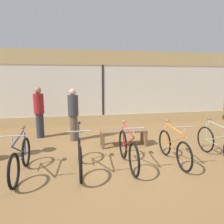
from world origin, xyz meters
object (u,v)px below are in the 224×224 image
(bicycle_left, at_px, (80,153))
(display_bench, at_px, (124,133))
(bicycle_far_left, at_px, (21,159))
(bicycle_right, at_px, (173,147))
(bicycle_far_right, at_px, (218,144))
(customer_by_window, at_px, (73,113))
(customer_near_rack, at_px, (39,111))
(bicycle_center, at_px, (128,150))

(bicycle_left, height_order, display_bench, bicycle_left)
(bicycle_far_left, bearing_deg, display_bench, 28.76)
(bicycle_far_left, xyz_separation_m, bicycle_right, (3.55, 0.05, 0.00))
(bicycle_far_left, relative_size, bicycle_left, 0.92)
(bicycle_far_right, bearing_deg, bicycle_left, 179.57)
(bicycle_right, height_order, customer_by_window, customer_by_window)
(bicycle_left, relative_size, bicycle_far_right, 1.01)
(bicycle_left, xyz_separation_m, bicycle_far_right, (3.53, -0.03, 0.00))
(bicycle_left, height_order, customer_near_rack, customer_near_rack)
(bicycle_far_left, distance_m, customer_by_window, 2.58)
(customer_near_rack, distance_m, customer_by_window, 1.29)
(bicycle_far_left, bearing_deg, customer_by_window, 63.80)
(bicycle_far_left, height_order, bicycle_center, bicycle_center)
(bicycle_far_left, relative_size, bicycle_center, 0.97)
(bicycle_right, bearing_deg, customer_near_rack, 142.51)
(bicycle_far_left, xyz_separation_m, bicycle_center, (2.38, 0.04, 0.03))
(bicycle_left, distance_m, customer_near_rack, 3.12)
(bicycle_far_left, height_order, customer_by_window, customer_by_window)
(customer_near_rack, relative_size, customer_by_window, 1.01)
(bicycle_left, relative_size, customer_by_window, 1.04)
(display_bench, distance_m, customer_by_window, 1.79)
(bicycle_right, bearing_deg, bicycle_far_left, -179.13)
(bicycle_far_right, distance_m, display_bench, 2.59)
(bicycle_far_left, relative_size, display_bench, 1.20)
(bicycle_far_left, bearing_deg, bicycle_left, 1.42)
(bicycle_far_right, height_order, customer_by_window, customer_by_window)
(bicycle_right, distance_m, display_bench, 1.67)
(bicycle_right, bearing_deg, bicycle_center, -179.12)
(bicycle_right, distance_m, bicycle_far_right, 1.23)
(customer_by_window, bearing_deg, bicycle_far_right, -31.70)
(bicycle_far_left, distance_m, bicycle_right, 3.55)
(bicycle_far_left, xyz_separation_m, customer_near_rack, (-0.05, 2.81, 0.55))
(bicycle_far_right, relative_size, display_bench, 1.28)
(bicycle_left, height_order, bicycle_right, bicycle_left)
(bicycle_far_left, relative_size, bicycle_right, 1.00)
(display_bench, bearing_deg, bicycle_center, -99.88)
(bicycle_far_left, xyz_separation_m, display_bench, (2.62, 1.44, 0.03))
(customer_near_rack, bearing_deg, bicycle_left, -65.00)
(bicycle_center, relative_size, customer_by_window, 1.00)
(bicycle_right, relative_size, customer_by_window, 0.97)
(display_bench, height_order, customer_by_window, customer_by_window)
(customer_near_rack, bearing_deg, bicycle_right, -37.49)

